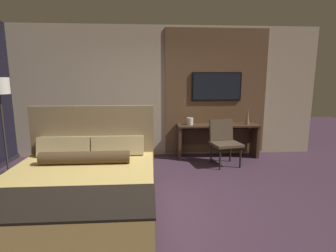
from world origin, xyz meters
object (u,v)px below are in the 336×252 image
desk (217,135)px  tv (216,87)px  bed (79,192)px  desk_chair (224,139)px  vase_short (190,121)px  vase_tall (248,117)px

desk → tv: tv is taller
bed → tv: 3.71m
tv → desk_chair: bearing=-90.0°
desk → vase_short: bearing=-178.7°
desk → desk_chair: size_ratio=1.96×
desk_chair → vase_tall: (0.64, 0.48, 0.37)m
vase_tall → vase_short: bearing=178.5°
tv → desk_chair: size_ratio=1.24×
bed → tv: (2.32, 2.65, 1.18)m
tv → desk: bearing=-90.0°
tv → desk_chair: (0.00, -0.70, -1.00)m
bed → desk: (2.32, 2.47, 0.15)m
tv → vase_short: tv is taller
desk → vase_short: (-0.60, -0.01, 0.31)m
tv → desk_chair: 1.22m
bed → tv: bearing=48.8°
tv → vase_tall: tv is taller
bed → vase_tall: bearing=39.3°
tv → vase_tall: bearing=-19.3°
desk_chair → vase_tall: 0.88m
tv → vase_tall: (0.64, -0.22, -0.63)m
tv → bed: bearing=-131.2°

